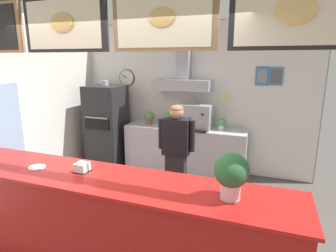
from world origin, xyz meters
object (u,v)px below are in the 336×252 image
(shop_worker, at_px, (176,154))
(potted_basil, at_px, (222,123))
(espresso_machine, at_px, (195,117))
(basil_vase, at_px, (231,174))
(condiment_plate, at_px, (37,167))
(potted_oregano, at_px, (170,118))
(napkin_holder, at_px, (82,168))
(potted_thyme, at_px, (149,117))
(pizza_oven, at_px, (107,127))

(shop_worker, height_order, potted_basil, shop_worker)
(potted_basil, bearing_deg, espresso_machine, -175.12)
(espresso_machine, height_order, basil_vase, basil_vase)
(shop_worker, distance_m, basil_vase, 1.72)
(potted_basil, distance_m, condiment_plate, 3.11)
(espresso_machine, distance_m, basil_vase, 2.83)
(espresso_machine, bearing_deg, shop_worker, -87.29)
(potted_oregano, xyz_separation_m, basil_vase, (1.49, -2.69, 0.18))
(potted_oregano, bearing_deg, napkin_holder, -90.32)
(condiment_plate, bearing_deg, potted_thyme, 87.72)
(potted_thyme, relative_size, potted_oregano, 0.94)
(pizza_oven, bearing_deg, napkin_holder, -62.80)
(espresso_machine, distance_m, potted_basil, 0.48)
(shop_worker, relative_size, basil_vase, 3.93)
(napkin_holder, xyz_separation_m, condiment_plate, (-0.52, -0.08, -0.04))
(espresso_machine, xyz_separation_m, condiment_plate, (-1.03, -2.68, -0.10))
(basil_vase, xyz_separation_m, condiment_plate, (-2.03, -0.03, -0.21))
(espresso_machine, xyz_separation_m, potted_thyme, (-0.92, 0.03, -0.08))
(potted_thyme, distance_m, basil_vase, 3.30)
(shop_worker, xyz_separation_m, potted_basil, (0.41, 1.30, 0.20))
(basil_vase, bearing_deg, potted_thyme, 125.58)
(potted_oregano, height_order, condiment_plate, potted_oregano)
(espresso_machine, bearing_deg, potted_oregano, 175.73)
(napkin_holder, height_order, condiment_plate, napkin_holder)
(pizza_oven, height_order, basil_vase, pizza_oven)
(espresso_machine, distance_m, potted_thyme, 0.93)
(espresso_machine, height_order, potted_thyme, espresso_machine)
(pizza_oven, bearing_deg, condiment_plate, -73.66)
(espresso_machine, relative_size, basil_vase, 1.47)
(potted_basil, xyz_separation_m, potted_oregano, (-0.97, -0.00, 0.02))
(espresso_machine, relative_size, condiment_plate, 3.33)
(napkin_holder, bearing_deg, shop_worker, 66.85)
(shop_worker, distance_m, potted_oregano, 1.43)
(pizza_oven, bearing_deg, shop_worker, -31.40)
(shop_worker, bearing_deg, potted_thyme, -54.98)
(espresso_machine, height_order, napkin_holder, espresso_machine)
(napkin_holder, relative_size, condiment_plate, 0.89)
(potted_basil, xyz_separation_m, condiment_plate, (-1.50, -2.72, -0.01))
(potted_basil, height_order, condiment_plate, potted_basil)
(napkin_holder, xyz_separation_m, basil_vase, (1.51, -0.05, 0.17))
(potted_thyme, xyz_separation_m, napkin_holder, (0.41, -2.63, 0.01))
(shop_worker, xyz_separation_m, basil_vase, (0.93, -1.39, 0.40))
(shop_worker, height_order, condiment_plate, shop_worker)
(pizza_oven, bearing_deg, potted_oregano, 7.80)
(shop_worker, xyz_separation_m, napkin_holder, (-0.57, -1.34, 0.23))
(pizza_oven, height_order, napkin_holder, pizza_oven)
(espresso_machine, xyz_separation_m, basil_vase, (0.99, -2.65, 0.11))
(potted_basil, xyz_separation_m, napkin_holder, (-0.98, -2.64, 0.03))
(potted_thyme, xyz_separation_m, basil_vase, (1.92, -2.68, 0.18))
(potted_thyme, xyz_separation_m, condiment_plate, (-0.11, -2.71, -0.03))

